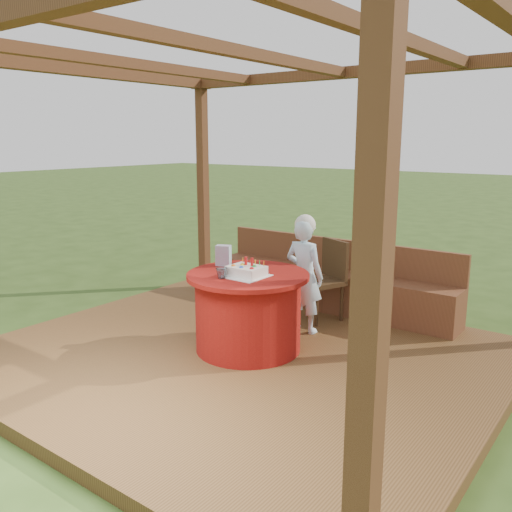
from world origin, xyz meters
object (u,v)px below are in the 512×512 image
(drinking_glass, at_px, (222,273))
(bench, at_px, (331,286))
(table, at_px, (248,311))
(chair, at_px, (326,276))
(birthday_cake, at_px, (246,271))
(elderly_woman, at_px, (304,273))
(gift_bag, at_px, (223,255))

(drinking_glass, bearing_deg, bench, 87.68)
(table, bearing_deg, chair, 83.95)
(bench, height_order, birthday_cake, birthday_cake)
(drinking_glass, bearing_deg, table, 73.91)
(bench, bearing_deg, drinking_glass, -92.32)
(chair, xyz_separation_m, birthday_cake, (-0.08, -1.33, 0.31))
(elderly_woman, bearing_deg, birthday_cake, -96.73)
(gift_bag, bearing_deg, chair, 42.27)
(table, height_order, gift_bag, gift_bag)
(chair, bearing_deg, elderly_woman, -87.57)
(table, xyz_separation_m, elderly_woman, (0.15, 0.74, 0.24))
(bench, distance_m, table, 1.60)
(bench, xyz_separation_m, birthday_cake, (0.06, -1.69, 0.52))
(bench, distance_m, birthday_cake, 1.77)
(gift_bag, bearing_deg, bench, 52.59)
(bench, xyz_separation_m, table, (0.00, -1.60, 0.11))
(birthday_cake, relative_size, gift_bag, 1.79)
(gift_bag, bearing_deg, drinking_glass, -74.72)
(table, relative_size, chair, 1.30)
(bench, height_order, drinking_glass, drinking_glass)
(elderly_woman, xyz_separation_m, birthday_cake, (-0.10, -0.84, 0.17))
(chair, height_order, drinking_glass, chair)
(birthday_cake, xyz_separation_m, drinking_glass, (-0.13, -0.18, -0.00))
(elderly_woman, height_order, drinking_glass, elderly_woman)
(chair, relative_size, gift_bag, 4.37)
(bench, bearing_deg, chair, -69.50)
(table, xyz_separation_m, birthday_cake, (0.05, -0.10, 0.41))
(elderly_woman, xyz_separation_m, drinking_glass, (-0.23, -1.02, 0.17))
(chair, xyz_separation_m, elderly_woman, (0.02, -0.49, 0.14))
(table, height_order, birthday_cake, birthday_cake)
(bench, bearing_deg, gift_bag, -104.52)
(table, height_order, elderly_woman, elderly_woman)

